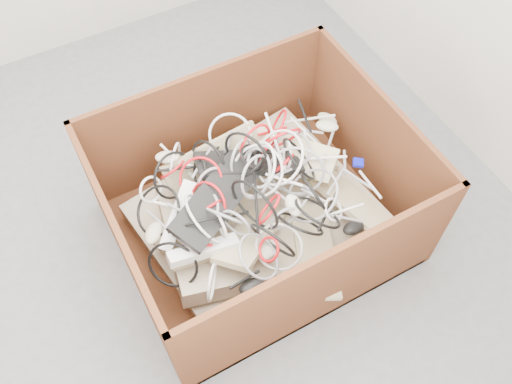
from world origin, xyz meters
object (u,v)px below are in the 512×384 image
power_strip_left (178,216)px  power_strip_right (203,250)px  cardboard_box (255,215)px  vga_plug (358,163)px

power_strip_left → power_strip_right: 0.19m
cardboard_box → vga_plug: (0.47, -0.09, 0.20)m
cardboard_box → power_strip_right: size_ratio=4.25×
power_strip_right → vga_plug: size_ratio=6.39×
vga_plug → power_strip_left: bearing=-155.5°
cardboard_box → vga_plug: 0.51m
power_strip_left → vga_plug: bearing=-51.7°
vga_plug → power_strip_right: bearing=-142.0°
power_strip_left → power_strip_right: size_ratio=1.05×
power_strip_right → cardboard_box: bearing=30.4°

